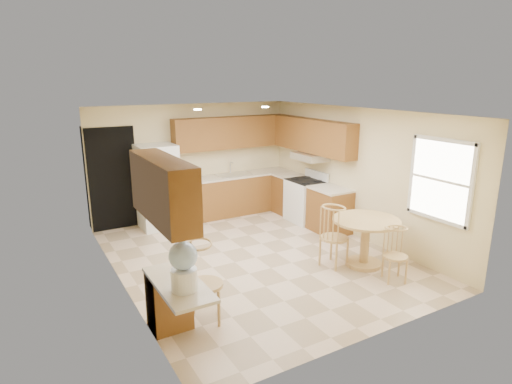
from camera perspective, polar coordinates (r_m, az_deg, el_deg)
floor at (r=7.53m, az=-0.02°, el=-8.70°), size 5.50×5.50×0.00m
ceiling at (r=6.92m, az=-0.02°, el=10.62°), size 4.50×5.50×0.02m
wall_back at (r=9.55m, az=-8.31°, el=4.08°), size 4.50×0.02×2.50m
wall_front at (r=5.05m, az=15.88°, el=-6.18°), size 4.50×0.02×2.50m
wall_left at (r=6.35m, az=-17.91°, el=-1.99°), size 0.02×5.50×2.50m
wall_right at (r=8.45m, az=13.33°, el=2.42°), size 0.02×5.50×2.50m
doorway at (r=9.10m, az=-18.51°, el=1.63°), size 0.90×0.02×2.10m
base_cab_back at (r=9.82m, az=-2.74°, el=-0.37°), size 2.75×0.60×0.87m
counter_back at (r=9.71m, az=-2.78°, el=2.22°), size 2.75×0.63×0.04m
base_cab_right_a at (r=9.86m, az=4.41°, el=-0.33°), size 0.60×0.59×0.87m
counter_right_a at (r=9.75m, az=4.46°, el=2.25°), size 0.63×0.59×0.04m
base_cab_right_b at (r=8.75m, az=9.79°, el=-2.49°), size 0.60×0.80×0.87m
counter_right_b at (r=8.63m, az=9.92°, el=0.39°), size 0.63×0.80×0.04m
upper_cab_back at (r=9.67m, az=-3.22°, el=7.94°), size 2.75×0.33×0.70m
upper_cab_right at (r=9.15m, az=7.59°, el=7.44°), size 0.33×2.42×0.70m
upper_cab_left at (r=4.73m, az=-12.30°, el=0.30°), size 0.33×1.40×0.70m
sink at (r=9.70m, az=-2.91°, el=2.33°), size 0.78×0.44×0.01m
range_hood at (r=9.14m, az=7.19°, el=4.71°), size 0.50×0.76×0.14m
desk_pedestal at (r=5.56m, az=-11.50°, el=-13.98°), size 0.48×0.42×0.72m
desk_top at (r=5.06m, az=-10.31°, el=-11.99°), size 0.50×1.20×0.04m
window at (r=7.18m, az=23.40°, el=1.47°), size 0.06×1.12×1.30m
can_light_a at (r=7.78m, az=-7.79°, el=10.84°), size 0.14×0.14×0.02m
can_light_b at (r=8.41m, az=1.23°, el=11.27°), size 0.14×0.14×0.02m
refrigerator at (r=9.01m, az=-13.00°, el=0.69°), size 0.76×0.74×1.73m
stove at (r=9.31m, az=6.63°, el=-1.09°), size 0.65×0.76×1.09m
dining_table at (r=7.27m, az=14.38°, el=-5.62°), size 1.09×1.09×0.81m
chair_table_a at (r=7.05m, az=10.96°, el=-5.23°), size 0.45×0.58×1.02m
chair_table_b at (r=6.81m, az=18.66°, el=-7.50°), size 0.37×0.42×0.84m
chair_desk at (r=5.42m, az=-6.42°, el=-11.24°), size 0.46×0.60×1.05m
water_crock at (r=4.75m, az=-9.65°, el=-9.59°), size 0.31×0.31×0.65m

